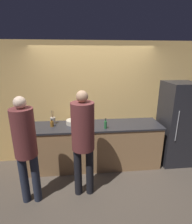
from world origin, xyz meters
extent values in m
plane|color=#4C4238|center=(0.00, 0.00, 0.00)|extent=(14.00, 14.00, 0.00)
cube|color=#E0B266|center=(0.00, 0.74, 1.30)|extent=(5.20, 0.06, 2.60)
cube|color=#9E754C|center=(0.00, 0.39, 0.45)|extent=(2.72, 0.69, 0.91)
cube|color=#28282D|center=(0.00, 0.39, 0.92)|extent=(2.75, 0.72, 0.03)
cube|color=#232328|center=(1.77, 0.38, 0.90)|extent=(0.62, 0.67, 1.80)
cylinder|color=#99999E|center=(1.59, 0.03, 0.99)|extent=(0.02, 0.02, 0.63)
cylinder|color=#232838|center=(-1.22, -0.53, 0.43)|extent=(0.13, 0.13, 0.85)
cylinder|color=#232838|center=(-1.04, -0.53, 0.43)|extent=(0.13, 0.13, 0.85)
cylinder|color=brown|center=(-1.13, -0.53, 1.22)|extent=(0.33, 0.33, 0.74)
sphere|color=beige|center=(-1.13, -0.53, 1.68)|extent=(0.18, 0.18, 0.18)
cylinder|color=black|center=(-0.37, -0.45, 0.44)|extent=(0.13, 0.13, 0.87)
cylinder|color=black|center=(-0.17, -0.45, 0.44)|extent=(0.13, 0.13, 0.87)
cylinder|color=brown|center=(-0.27, -0.45, 1.26)|extent=(0.36, 0.36, 0.76)
sphere|color=tan|center=(-0.27, -0.45, 1.73)|extent=(0.18, 0.18, 0.18)
cylinder|color=beige|center=(-0.45, 0.47, 0.99)|extent=(0.29, 0.29, 0.09)
ellipsoid|color=yellow|center=(-0.41, 0.47, 1.05)|extent=(0.15, 0.12, 0.04)
cylinder|color=#ADA393|center=(-0.87, 0.53, 1.01)|extent=(0.10, 0.10, 0.14)
cylinder|color=#99754C|center=(-0.88, 0.53, 1.12)|extent=(0.01, 0.05, 0.23)
cylinder|color=#99754C|center=(-0.86, 0.54, 1.12)|extent=(0.03, 0.04, 0.23)
cylinder|color=#99754C|center=(-0.87, 0.52, 1.12)|extent=(0.05, 0.01, 0.23)
cylinder|color=brown|center=(-0.87, 0.37, 1.00)|extent=(0.07, 0.07, 0.11)
cylinder|color=brown|center=(-0.87, 0.37, 1.07)|extent=(0.03, 0.03, 0.03)
cylinder|color=black|center=(-0.87, 0.37, 1.09)|extent=(0.04, 0.04, 0.01)
cylinder|color=#236033|center=(0.19, 0.17, 1.01)|extent=(0.05, 0.05, 0.15)
cylinder|color=#236033|center=(0.19, 0.17, 1.11)|extent=(0.02, 0.02, 0.05)
cylinder|color=black|center=(0.19, 0.17, 1.14)|extent=(0.03, 0.03, 0.02)
cylinder|color=white|center=(-0.24, 0.55, 0.98)|extent=(0.09, 0.09, 0.08)
camera|label=1|loc=(-0.31, -2.96, 2.29)|focal=28.00mm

